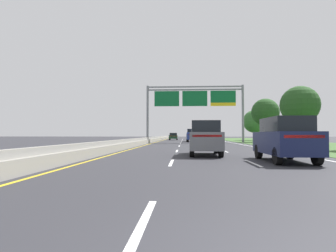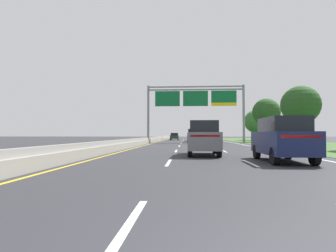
{
  "view_description": "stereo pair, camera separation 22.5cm",
  "coord_description": "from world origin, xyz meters",
  "px_view_note": "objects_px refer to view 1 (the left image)",
  "views": [
    {
      "loc": [
        -1.22,
        -2.57,
        1.32
      ],
      "look_at": [
        -3.03,
        27.57,
        2.17
      ],
      "focal_mm": 30.38,
      "sensor_mm": 36.0,
      "label": 1
    },
    {
      "loc": [
        -1.0,
        -2.55,
        1.32
      ],
      "look_at": [
        -3.03,
        27.57,
        2.17
      ],
      "focal_mm": 30.38,
      "sensor_mm": 36.0,
      "label": 2
    }
  ],
  "objects_px": {
    "car_darkgreen_left_lane_sedan": "(173,136)",
    "roadside_tree_far": "(265,112)",
    "overhead_sign_gantry": "(195,101)",
    "roadside_tree_distant": "(254,121)",
    "car_navy_right_lane_suv": "(284,139)",
    "roadside_tree_mid": "(300,105)",
    "car_grey_centre_lane_suv": "(205,138)",
    "pickup_truck_blue": "(193,135)"
  },
  "relations": [
    {
      "from": "roadside_tree_mid",
      "to": "roadside_tree_far",
      "type": "xyz_separation_m",
      "value": [
        -1.19,
        10.9,
        -0.05
      ]
    },
    {
      "from": "roadside_tree_mid",
      "to": "roadside_tree_far",
      "type": "relative_size",
      "value": 1.03
    },
    {
      "from": "pickup_truck_blue",
      "to": "car_darkgreen_left_lane_sedan",
      "type": "bearing_deg",
      "value": 14.01
    },
    {
      "from": "pickup_truck_blue",
      "to": "roadside_tree_far",
      "type": "height_order",
      "value": "roadside_tree_far"
    },
    {
      "from": "overhead_sign_gantry",
      "to": "roadside_tree_distant",
      "type": "bearing_deg",
      "value": 49.49
    },
    {
      "from": "overhead_sign_gantry",
      "to": "car_grey_centre_lane_suv",
      "type": "xyz_separation_m",
      "value": [
        -0.28,
        -26.12,
        -5.26
      ]
    },
    {
      "from": "car_darkgreen_left_lane_sedan",
      "to": "overhead_sign_gantry",
      "type": "bearing_deg",
      "value": -168.21
    },
    {
      "from": "pickup_truck_blue",
      "to": "overhead_sign_gantry",
      "type": "bearing_deg",
      "value": -177.96
    },
    {
      "from": "car_grey_centre_lane_suv",
      "to": "roadside_tree_distant",
      "type": "bearing_deg",
      "value": -16.42
    },
    {
      "from": "car_navy_right_lane_suv",
      "to": "roadside_tree_far",
      "type": "height_order",
      "value": "roadside_tree_far"
    },
    {
      "from": "car_navy_right_lane_suv",
      "to": "roadside_tree_far",
      "type": "xyz_separation_m",
      "value": [
        8.33,
        33.13,
        3.76
      ]
    },
    {
      "from": "roadside_tree_far",
      "to": "overhead_sign_gantry",
      "type": "bearing_deg",
      "value": -164.88
    },
    {
      "from": "car_darkgreen_left_lane_sedan",
      "to": "pickup_truck_blue",
      "type": "bearing_deg",
      "value": -165.44
    },
    {
      "from": "overhead_sign_gantry",
      "to": "car_grey_centre_lane_suv",
      "type": "distance_m",
      "value": 26.64
    },
    {
      "from": "car_darkgreen_left_lane_sedan",
      "to": "roadside_tree_distant",
      "type": "distance_m",
      "value": 17.43
    },
    {
      "from": "roadside_tree_distant",
      "to": "roadside_tree_far",
      "type": "bearing_deg",
      "value": -95.15
    },
    {
      "from": "car_darkgreen_left_lane_sedan",
      "to": "roadside_tree_distant",
      "type": "relative_size",
      "value": 0.71
    },
    {
      "from": "overhead_sign_gantry",
      "to": "car_grey_centre_lane_suv",
      "type": "height_order",
      "value": "overhead_sign_gantry"
    },
    {
      "from": "car_darkgreen_left_lane_sedan",
      "to": "roadside_tree_far",
      "type": "bearing_deg",
      "value": -135.38
    },
    {
      "from": "overhead_sign_gantry",
      "to": "car_darkgreen_left_lane_sedan",
      "type": "xyz_separation_m",
      "value": [
        -4.08,
        18.7,
        -5.54
      ]
    },
    {
      "from": "pickup_truck_blue",
      "to": "car_navy_right_lane_suv",
      "type": "relative_size",
      "value": 1.15
    },
    {
      "from": "roadside_tree_far",
      "to": "car_grey_centre_lane_suv",
      "type": "bearing_deg",
      "value": -112.06
    },
    {
      "from": "car_grey_centre_lane_suv",
      "to": "roadside_tree_mid",
      "type": "xyz_separation_m",
      "value": [
        13.04,
        18.34,
        3.81
      ]
    },
    {
      "from": "roadside_tree_mid",
      "to": "roadside_tree_distant",
      "type": "distance_m",
      "value": 22.57
    },
    {
      "from": "car_navy_right_lane_suv",
      "to": "car_darkgreen_left_lane_sedan",
      "type": "distance_m",
      "value": 49.25
    },
    {
      "from": "car_grey_centre_lane_suv",
      "to": "car_navy_right_lane_suv",
      "type": "bearing_deg",
      "value": -136.7
    },
    {
      "from": "car_grey_centre_lane_suv",
      "to": "car_darkgreen_left_lane_sedan",
      "type": "distance_m",
      "value": 44.98
    },
    {
      "from": "overhead_sign_gantry",
      "to": "roadside_tree_far",
      "type": "xyz_separation_m",
      "value": [
        11.57,
        3.13,
        -1.5
      ]
    },
    {
      "from": "car_grey_centre_lane_suv",
      "to": "roadside_tree_distant",
      "type": "relative_size",
      "value": 0.76
    },
    {
      "from": "car_navy_right_lane_suv",
      "to": "roadside_tree_mid",
      "type": "xyz_separation_m",
      "value": [
        9.52,
        22.23,
        3.81
      ]
    },
    {
      "from": "overhead_sign_gantry",
      "to": "roadside_tree_distant",
      "type": "distance_m",
      "value": 19.59
    },
    {
      "from": "overhead_sign_gantry",
      "to": "pickup_truck_blue",
      "type": "height_order",
      "value": "overhead_sign_gantry"
    },
    {
      "from": "car_navy_right_lane_suv",
      "to": "roadside_tree_far",
      "type": "relative_size",
      "value": 0.66
    },
    {
      "from": "car_navy_right_lane_suv",
      "to": "roadside_tree_far",
      "type": "bearing_deg",
      "value": -13.79
    },
    {
      "from": "pickup_truck_blue",
      "to": "roadside_tree_distant",
      "type": "bearing_deg",
      "value": -52.36
    },
    {
      "from": "pickup_truck_blue",
      "to": "car_navy_right_lane_suv",
      "type": "distance_m",
      "value": 34.64
    },
    {
      "from": "car_navy_right_lane_suv",
      "to": "roadside_tree_mid",
      "type": "distance_m",
      "value": 24.48
    },
    {
      "from": "pickup_truck_blue",
      "to": "roadside_tree_distant",
      "type": "height_order",
      "value": "roadside_tree_distant"
    },
    {
      "from": "car_grey_centre_lane_suv",
      "to": "roadside_tree_distant",
      "type": "distance_m",
      "value": 42.97
    },
    {
      "from": "overhead_sign_gantry",
      "to": "car_grey_centre_lane_suv",
      "type": "bearing_deg",
      "value": -90.62
    },
    {
      "from": "overhead_sign_gantry",
      "to": "roadside_tree_far",
      "type": "bearing_deg",
      "value": 15.12
    },
    {
      "from": "car_darkgreen_left_lane_sedan",
      "to": "roadside_tree_mid",
      "type": "distance_m",
      "value": 31.64
    }
  ]
}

